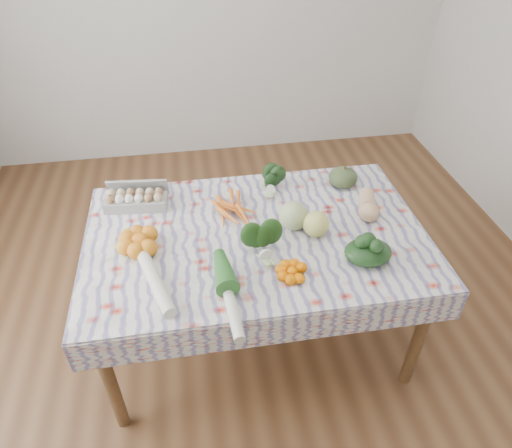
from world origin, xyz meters
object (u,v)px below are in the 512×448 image
Objects in this scene: butternut_squash at (368,204)px; kabocha_squash at (343,177)px; grapefruit at (316,224)px; egg_carton at (136,201)px; dining_table at (256,246)px; cabbage at (294,216)px.

kabocha_squash is at bearing 117.67° from butternut_squash.
grapefruit is at bearing -123.84° from kabocha_squash.
egg_carton is at bearing -178.60° from kabocha_squash.
dining_table is at bearing -148.09° from kabocha_squash.
grapefruit reaches higher than kabocha_squash.
egg_carton is at bearing 158.97° from cabbage.
grapefruit reaches higher than egg_carton.
kabocha_squash and butternut_squash have the same top height.
kabocha_squash is 0.48m from grapefruit.
cabbage reaches higher than butternut_squash.
egg_carton is 0.83m from cabbage.
butternut_squash is 0.34m from grapefruit.
egg_carton is 1.21m from butternut_squash.
dining_table is 0.32m from grapefruit.
egg_carton is 1.42× the size of butternut_squash.
butternut_squash is (0.60, 0.08, 0.14)m from dining_table.
kabocha_squash is 0.27m from butternut_squash.
dining_table is 4.98× the size of egg_carton.
grapefruit is (0.28, -0.05, 0.15)m from dining_table.
kabocha_squash is (0.55, 0.34, 0.14)m from dining_table.
kabocha_squash reaches higher than dining_table.
kabocha_squash is at bearing 42.15° from cabbage.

